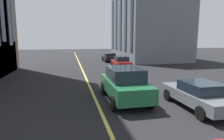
{
  "coord_description": "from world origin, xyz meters",
  "views": [
    {
      "loc": [
        3.46,
        1.38,
        3.41
      ],
      "look_at": [
        12.39,
        -0.58,
        2.0
      ],
      "focal_mm": 30.99,
      "sensor_mm": 36.0,
      "label": 1
    }
  ],
  "objects_px": {
    "car_red_far": "(121,62)",
    "car_green_parked_a": "(125,84)",
    "car_black_near": "(110,57)",
    "car_grey_trailing": "(199,95)"
  },
  "relations": [
    {
      "from": "car_grey_trailing",
      "to": "car_black_near",
      "type": "bearing_deg",
      "value": 0.0
    },
    {
      "from": "car_grey_trailing",
      "to": "car_green_parked_a",
      "type": "bearing_deg",
      "value": 57.77
    },
    {
      "from": "car_black_near",
      "to": "car_red_far",
      "type": "bearing_deg",
      "value": 180.0
    },
    {
      "from": "car_black_near",
      "to": "car_grey_trailing",
      "type": "height_order",
      "value": "same"
    },
    {
      "from": "car_black_near",
      "to": "car_grey_trailing",
      "type": "relative_size",
      "value": 1.0
    },
    {
      "from": "car_green_parked_a",
      "to": "car_grey_trailing",
      "type": "distance_m",
      "value": 3.89
    },
    {
      "from": "car_red_far",
      "to": "car_green_parked_a",
      "type": "relative_size",
      "value": 0.83
    },
    {
      "from": "car_green_parked_a",
      "to": "car_grey_trailing",
      "type": "height_order",
      "value": "car_green_parked_a"
    },
    {
      "from": "car_black_near",
      "to": "car_green_parked_a",
      "type": "height_order",
      "value": "car_green_parked_a"
    },
    {
      "from": "car_grey_trailing",
      "to": "car_red_far",
      "type": "bearing_deg",
      "value": 0.0
    }
  ]
}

